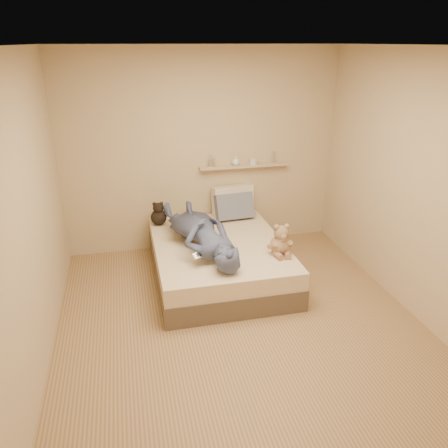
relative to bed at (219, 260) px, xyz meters
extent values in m
plane|color=#9B7A50|center=(0.00, -0.93, -0.22)|extent=(3.80, 3.80, 0.00)
plane|color=silver|center=(0.00, -0.93, 2.38)|extent=(3.80, 3.80, 0.00)
plane|color=tan|center=(0.00, 0.97, 1.08)|extent=(3.60, 0.00, 3.60)
plane|color=tan|center=(0.00, -2.83, 1.08)|extent=(3.60, 0.00, 3.60)
plane|color=tan|center=(-1.80, -0.93, 1.08)|extent=(0.00, 3.80, 3.80)
plane|color=tan|center=(1.80, -0.93, 1.08)|extent=(0.00, 3.80, 3.80)
cube|color=brown|center=(0.00, 0.00, -0.10)|extent=(1.50, 1.90, 0.25)
cube|color=beige|center=(0.00, 0.00, 0.13)|extent=(1.48, 1.88, 0.20)
cube|color=#B8BBBF|center=(-0.31, -0.53, 0.36)|extent=(0.17, 0.12, 0.05)
cube|color=black|center=(-0.31, -0.54, 0.38)|extent=(0.09, 0.07, 0.03)
sphere|color=#996E53|center=(0.60, -0.44, 0.34)|extent=(0.22, 0.22, 0.22)
sphere|color=#916D4F|center=(0.60, -0.46, 0.49)|extent=(0.16, 0.16, 0.16)
sphere|color=#8E764E|center=(0.54, -0.45, 0.56)|extent=(0.06, 0.06, 0.06)
sphere|color=#997D54|center=(0.66, -0.46, 0.56)|extent=(0.06, 0.06, 0.06)
sphere|color=#886A4B|center=(0.60, -0.53, 0.47)|extent=(0.07, 0.07, 0.07)
cylinder|color=#AB755B|center=(0.50, -0.46, 0.35)|extent=(0.10, 0.15, 0.12)
cylinder|color=#8E714C|center=(0.70, -0.47, 0.35)|extent=(0.10, 0.15, 0.12)
cylinder|color=#966850|center=(0.54, -0.53, 0.26)|extent=(0.09, 0.16, 0.07)
cylinder|color=#93644E|center=(0.65, -0.53, 0.26)|extent=(0.10, 0.16, 0.07)
cylinder|color=beige|center=(0.60, -0.46, 0.42)|extent=(0.12, 0.12, 0.02)
sphere|color=black|center=(-0.63, 0.70, 0.33)|extent=(0.20, 0.20, 0.20)
sphere|color=black|center=(-0.63, 0.69, 0.46)|extent=(0.14, 0.14, 0.14)
sphere|color=black|center=(-0.68, 0.69, 0.52)|extent=(0.05, 0.05, 0.05)
sphere|color=black|center=(-0.58, 0.69, 0.52)|extent=(0.05, 0.05, 0.05)
cube|color=beige|center=(0.38, 0.83, 0.43)|extent=(0.57, 0.29, 0.42)
cube|color=slate|center=(0.37, 0.69, 0.40)|extent=(0.52, 0.30, 0.37)
imported|color=#424C68|center=(-0.22, -0.08, 0.42)|extent=(0.91, 1.68, 0.38)
cube|color=tan|center=(0.55, 0.91, 0.88)|extent=(1.20, 0.12, 0.03)
imported|color=white|center=(0.12, 0.91, 0.97)|extent=(0.09, 0.09, 0.16)
imported|color=white|center=(0.43, 0.91, 0.96)|extent=(0.13, 0.13, 0.13)
cylinder|color=silver|center=(0.68, 0.91, 0.93)|extent=(0.10, 0.10, 0.07)
cylinder|color=silver|center=(0.96, 0.91, 0.97)|extent=(0.04, 0.04, 0.16)
camera|label=1|loc=(-0.99, -4.52, 2.41)|focal=35.00mm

